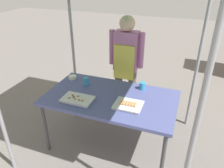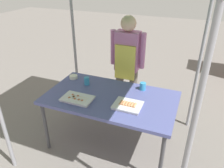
{
  "view_description": "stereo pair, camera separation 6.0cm",
  "coord_description": "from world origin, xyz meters",
  "px_view_note": "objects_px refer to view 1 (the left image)",
  "views": [
    {
      "loc": [
        0.82,
        -2.16,
        2.16
      ],
      "look_at": [
        0.0,
        0.05,
        0.9
      ],
      "focal_mm": 35.2,
      "sensor_mm": 36.0,
      "label": 1
    },
    {
      "loc": [
        0.87,
        -2.13,
        2.16
      ],
      "look_at": [
        0.0,
        0.05,
        0.9
      ],
      "focal_mm": 35.2,
      "sensor_mm": 36.0,
      "label": 2
    }
  ],
  "objects_px": {
    "stall_table": "(111,100)",
    "drink_cup_by_wok": "(142,86)",
    "tray_grilled_sausages": "(128,105)",
    "condiment_bowl": "(73,77)",
    "tray_meat_skewers": "(78,99)",
    "drink_cup_near_edge": "(86,81)",
    "vendor_woman": "(126,60)"
  },
  "relations": [
    {
      "from": "stall_table",
      "to": "vendor_woman",
      "type": "xyz_separation_m",
      "value": [
        -0.04,
        0.74,
        0.24
      ]
    },
    {
      "from": "drink_cup_near_edge",
      "to": "condiment_bowl",
      "type": "bearing_deg",
      "value": 160.58
    },
    {
      "from": "tray_meat_skewers",
      "to": "vendor_woman",
      "type": "xyz_separation_m",
      "value": [
        0.3,
        0.96,
        0.17
      ]
    },
    {
      "from": "drink_cup_near_edge",
      "to": "vendor_woman",
      "type": "relative_size",
      "value": 0.07
    },
    {
      "from": "tray_grilled_sausages",
      "to": "drink_cup_near_edge",
      "type": "distance_m",
      "value": 0.75
    },
    {
      "from": "stall_table",
      "to": "drink_cup_by_wok",
      "type": "xyz_separation_m",
      "value": [
        0.32,
        0.32,
        0.1
      ]
    },
    {
      "from": "tray_meat_skewers",
      "to": "condiment_bowl",
      "type": "height_order",
      "value": "condiment_bowl"
    },
    {
      "from": "stall_table",
      "to": "tray_grilled_sausages",
      "type": "relative_size",
      "value": 5.0
    },
    {
      "from": "tray_grilled_sausages",
      "to": "condiment_bowl",
      "type": "bearing_deg",
      "value": 157.08
    },
    {
      "from": "tray_meat_skewers",
      "to": "drink_cup_by_wok",
      "type": "height_order",
      "value": "drink_cup_by_wok"
    },
    {
      "from": "stall_table",
      "to": "tray_meat_skewers",
      "type": "height_order",
      "value": "tray_meat_skewers"
    },
    {
      "from": "condiment_bowl",
      "to": "drink_cup_near_edge",
      "type": "xyz_separation_m",
      "value": [
        0.26,
        -0.09,
        0.03
      ]
    },
    {
      "from": "tray_grilled_sausages",
      "to": "vendor_woman",
      "type": "xyz_separation_m",
      "value": [
        -0.3,
        0.87,
        0.17
      ]
    },
    {
      "from": "stall_table",
      "to": "tray_grilled_sausages",
      "type": "height_order",
      "value": "tray_grilled_sausages"
    },
    {
      "from": "tray_meat_skewers",
      "to": "drink_cup_by_wok",
      "type": "bearing_deg",
      "value": 39.06
    },
    {
      "from": "vendor_woman",
      "to": "drink_cup_by_wok",
      "type": "bearing_deg",
      "value": 130.24
    },
    {
      "from": "vendor_woman",
      "to": "tray_grilled_sausages",
      "type": "bearing_deg",
      "value": 109.12
    },
    {
      "from": "condiment_bowl",
      "to": "vendor_woman",
      "type": "xyz_separation_m",
      "value": [
        0.64,
        0.47,
        0.17
      ]
    },
    {
      "from": "tray_grilled_sausages",
      "to": "drink_cup_by_wok",
      "type": "distance_m",
      "value": 0.45
    },
    {
      "from": "tray_grilled_sausages",
      "to": "drink_cup_near_edge",
      "type": "bearing_deg",
      "value": 155.78
    },
    {
      "from": "tray_grilled_sausages",
      "to": "vendor_woman",
      "type": "relative_size",
      "value": 0.2
    },
    {
      "from": "drink_cup_by_wok",
      "to": "vendor_woman",
      "type": "distance_m",
      "value": 0.57
    },
    {
      "from": "drink_cup_by_wok",
      "to": "condiment_bowl",
      "type": "bearing_deg",
      "value": -177.18
    },
    {
      "from": "stall_table",
      "to": "drink_cup_near_edge",
      "type": "relative_size",
      "value": 15.09
    },
    {
      "from": "tray_grilled_sausages",
      "to": "drink_cup_by_wok",
      "type": "xyz_separation_m",
      "value": [
        0.06,
        0.45,
        0.03
      ]
    },
    {
      "from": "stall_table",
      "to": "condiment_bowl",
      "type": "xyz_separation_m",
      "value": [
        -0.68,
        0.27,
        0.08
      ]
    },
    {
      "from": "stall_table",
      "to": "drink_cup_near_edge",
      "type": "height_order",
      "value": "drink_cup_near_edge"
    },
    {
      "from": "condiment_bowl",
      "to": "vendor_woman",
      "type": "height_order",
      "value": "vendor_woman"
    },
    {
      "from": "drink_cup_by_wok",
      "to": "vendor_woman",
      "type": "xyz_separation_m",
      "value": [
        -0.36,
        0.42,
        0.14
      ]
    },
    {
      "from": "stall_table",
      "to": "condiment_bowl",
      "type": "bearing_deg",
      "value": 158.55
    },
    {
      "from": "tray_grilled_sausages",
      "to": "condiment_bowl",
      "type": "xyz_separation_m",
      "value": [
        -0.94,
        0.4,
        0.0
      ]
    },
    {
      "from": "tray_grilled_sausages",
      "to": "condiment_bowl",
      "type": "height_order",
      "value": "tray_grilled_sausages"
    }
  ]
}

